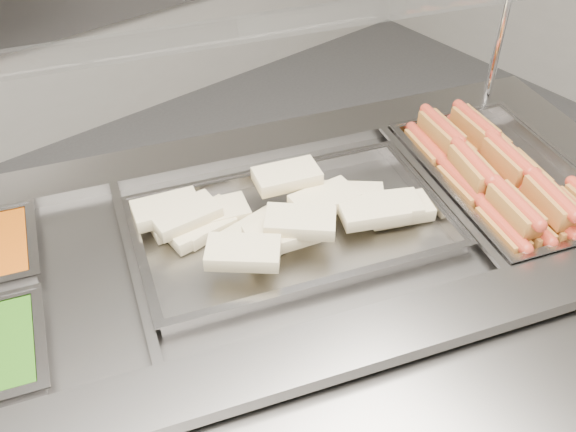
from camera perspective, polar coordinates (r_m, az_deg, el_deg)
steam_counter at (r=1.92m, az=-1.56°, el=-12.16°), size 2.23×1.53×0.98m
sneeze_guard at (r=1.54m, az=-5.11°, el=15.74°), size 1.80×0.90×0.48m
pan_hotdogs at (r=1.86m, az=18.47°, el=2.58°), size 0.55×0.69×0.11m
pan_wraps at (r=1.60m, az=0.37°, el=-1.38°), size 0.84×0.66×0.08m
hotdogs_in_buns at (r=1.81m, az=18.17°, el=3.47°), size 0.42×0.63×0.13m
tortilla_wraps at (r=1.57m, az=-1.32°, el=-0.01°), size 0.66×0.49×0.11m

